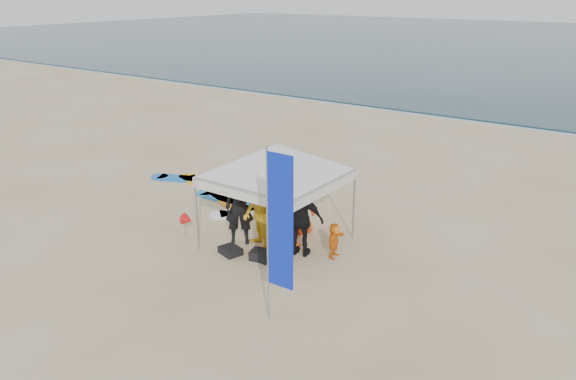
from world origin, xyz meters
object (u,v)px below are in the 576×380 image
(person_orange_a, at_px, (294,212))
(person_black_b, at_px, (301,219))
(person_seated, at_px, (334,240))
(feather_flag, at_px, (279,224))
(person_black_a, at_px, (240,206))
(canopy_tent, at_px, (277,144))
(person_yellow, at_px, (258,215))
(marker_pennant, at_px, (188,220))
(surfboard_spread, at_px, (228,194))
(person_orange_b, at_px, (300,200))

(person_orange_a, distance_m, person_black_b, 0.56)
(person_seated, bearing_deg, feather_flag, -177.26)
(person_black_a, distance_m, canopy_tent, 1.78)
(canopy_tent, distance_m, feather_flag, 3.44)
(canopy_tent, bearing_deg, person_orange_a, 24.40)
(person_yellow, xyz_separation_m, person_seated, (1.71, 0.63, -0.43))
(person_yellow, xyz_separation_m, person_orange_a, (0.59, 0.63, 0.00))
(canopy_tent, relative_size, marker_pennant, 5.91)
(person_black_b, bearing_deg, surfboard_spread, -40.32)
(person_seated, bearing_deg, person_orange_a, 81.50)
(person_black_a, bearing_deg, person_orange_a, -5.66)
(feather_flag, bearing_deg, canopy_tent, 127.19)
(person_yellow, distance_m, person_seated, 1.87)
(person_black_b, relative_size, surfboard_spread, 0.33)
(person_black_b, height_order, person_orange_b, person_black_b)
(person_orange_b, relative_size, canopy_tent, 0.46)
(canopy_tent, distance_m, marker_pennant, 2.97)
(person_orange_b, distance_m, marker_pennant, 2.79)
(person_orange_b, bearing_deg, person_black_b, 140.54)
(person_black_b, relative_size, person_seated, 2.16)
(person_orange_b, distance_m, surfboard_spread, 3.52)
(person_black_a, bearing_deg, person_seated, -19.60)
(feather_flag, distance_m, surfboard_spread, 7.23)
(person_orange_b, xyz_separation_m, person_seated, (1.44, -0.70, -0.45))
(feather_flag, relative_size, marker_pennant, 5.25)
(person_black_b, xyz_separation_m, canopy_tent, (-0.82, 0.17, 1.58))
(surfboard_spread, bearing_deg, person_orange_b, -16.79)
(person_yellow, bearing_deg, person_seated, 49.36)
(marker_pennant, bearing_deg, feather_flag, -22.59)
(person_orange_a, bearing_deg, person_black_b, 151.21)
(person_orange_a, bearing_deg, person_orange_b, -55.81)
(person_black_b, height_order, surfboard_spread, person_black_b)
(person_seated, bearing_deg, person_yellow, 101.86)
(person_orange_b, bearing_deg, canopy_tent, 100.51)
(person_orange_a, distance_m, surfboard_spread, 4.05)
(person_black_b, relative_size, canopy_tent, 0.48)
(person_black_b, xyz_separation_m, person_seated, (0.68, 0.34, -0.48))
(canopy_tent, relative_size, feather_flag, 1.13)
(person_yellow, bearing_deg, person_orange_a, 76.26)
(person_black_a, bearing_deg, canopy_tent, -3.07)
(canopy_tent, bearing_deg, feather_flag, -52.81)
(person_yellow, bearing_deg, person_black_a, -148.56)
(person_black_b, xyz_separation_m, surfboard_spread, (-4.03, 2.03, -0.86))
(person_seated, relative_size, feather_flag, 0.25)
(person_yellow, bearing_deg, marker_pennant, -132.01)
(person_yellow, bearing_deg, surfboard_spread, 171.69)
(person_yellow, relative_size, canopy_tent, 0.45)
(person_orange_b, relative_size, marker_pennant, 2.70)
(person_yellow, distance_m, canopy_tent, 1.71)
(person_orange_b, xyz_separation_m, surfboard_spread, (-3.27, 0.99, -0.83))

